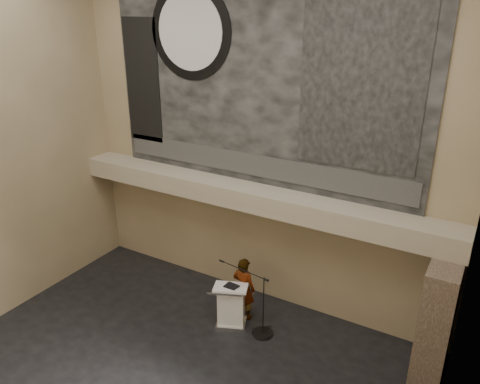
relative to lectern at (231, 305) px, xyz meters
The scene contains 17 objects.
wall_back 4.02m from the lectern, 97.31° to the left, with size 10.00×0.02×8.50m, color #847454.
wall_right 6.53m from the lectern, 26.91° to the right, with size 0.02×8.00×8.50m, color #847454.
soffit 2.67m from the lectern, 99.78° to the left, with size 10.00×0.80×0.50m, color #9E927B.
sprinkler_left 2.99m from the lectern, 148.26° to the left, with size 0.04×0.04×0.06m, color #B2893D.
sprinkler_right 2.93m from the lectern, 33.23° to the left, with size 0.04×0.04×0.06m, color #B2893D.
banner 5.37m from the lectern, 97.45° to the left, with size 8.00×0.05×5.00m, color black.
banner_text_strip 3.44m from the lectern, 97.65° to the left, with size 7.76×0.02×0.55m, color #313131.
banner_clock_rim 6.63m from the lectern, 143.26° to the left, with size 2.30×2.30×0.02m, color black.
banner_clock_face 6.63m from the lectern, 143.63° to the left, with size 1.84×1.84×0.02m, color silver.
banner_building_print 5.88m from the lectern, 34.18° to the left, with size 2.60×0.02×3.60m, color black.
banner_brick_print 6.22m from the lectern, 157.47° to the left, with size 1.10×0.02×3.20m, color black.
stone_pier 4.58m from the lectern, ahead, with size 0.60×1.40×2.70m, color #45352A.
lectern is the anchor object (origin of this frame).
binder 0.57m from the lectern, 45.64° to the right, with size 0.32×0.25×0.04m, color black.
papers 0.56m from the lectern, behind, with size 0.20×0.28×0.01m, color silver.
speaker_person 0.52m from the lectern, 76.17° to the left, with size 0.60×0.40×1.66m, color silver.
mic_stand 0.84m from the lectern, ahead, with size 1.58×0.52×1.57m.
Camera 1 is at (5.12, -5.59, 7.34)m, focal length 35.00 mm.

